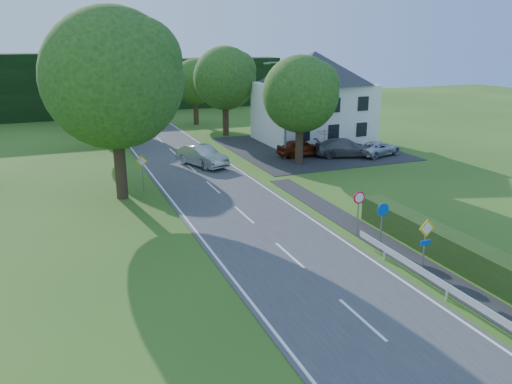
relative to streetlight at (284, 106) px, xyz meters
name	(u,v)px	position (x,y,z in m)	size (l,w,h in m)	color
road	(233,205)	(-8.06, -10.00, -4.44)	(7.00, 80.00, 0.04)	#3E3E40
parking_pad	(308,148)	(3.94, 3.00, -4.44)	(14.00, 16.00, 0.04)	#242426
line_edge_left	(180,211)	(-11.31, -10.00, -4.42)	(0.12, 80.00, 0.01)	white
line_edge_right	(281,198)	(-4.81, -10.00, -4.42)	(0.12, 80.00, 0.01)	white
line_centre	(233,204)	(-8.06, -10.00, -4.42)	(0.12, 80.00, 0.01)	white
tree_main	(115,106)	(-14.06, -6.00, 1.36)	(9.40, 9.40, 11.64)	#1C4514
tree_left_far	(106,101)	(-13.06, 10.00, -0.17)	(7.00, 7.00, 8.58)	#1C4514
tree_right_far	(225,92)	(-1.06, 12.00, 0.08)	(7.40, 7.40, 9.09)	#1C4514
tree_left_back	(100,92)	(-12.56, 22.00, -0.43)	(6.60, 6.60, 8.07)	#1C4514
tree_right_back	(195,92)	(-2.06, 20.00, -0.68)	(6.20, 6.20, 7.56)	#1C4514
tree_right_mid	(300,111)	(0.44, -2.00, -0.17)	(7.00, 7.00, 8.58)	#1C4514
treeline_right	(180,83)	(-0.06, 36.00, -0.96)	(30.00, 5.00, 7.00)	black
house_white	(314,96)	(5.94, 6.00, -0.06)	(10.60, 8.40, 8.60)	white
streetlight	(284,106)	(0.00, 0.00, 0.00)	(2.03, 0.18, 8.00)	gray
sign_priority_right	(426,237)	(-3.76, -22.02, -2.67)	(0.78, 0.09, 2.59)	gray
sign_roundabout	(382,217)	(-3.76, -19.02, -2.79)	(0.64, 0.08, 2.37)	gray
sign_speed_limit	(359,203)	(-3.76, -17.03, -2.70)	(0.64, 0.11, 2.37)	gray
sign_priority_left	(142,166)	(-12.56, -5.02, -2.75)	(0.78, 0.09, 2.44)	gray
moving_car	(202,156)	(-7.07, 0.05, -3.62)	(1.70, 4.87, 1.61)	#A0A0A4
motorcycle	(202,163)	(-7.37, -0.84, -3.96)	(0.62, 1.78, 0.93)	black
parked_car_red	(301,148)	(1.83, 0.30, -3.70)	(1.70, 4.23, 1.44)	#631E0B
parked_car_grey	(345,148)	(5.23, -1.28, -3.66)	(2.14, 5.26, 1.53)	#56565C
parked_car_silver_b	(378,148)	(8.06, -2.00, -3.81)	(2.04, 4.42, 1.23)	silver
parasol	(325,141)	(4.51, 0.99, -3.43)	(2.17, 2.21, 1.99)	#AE360D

